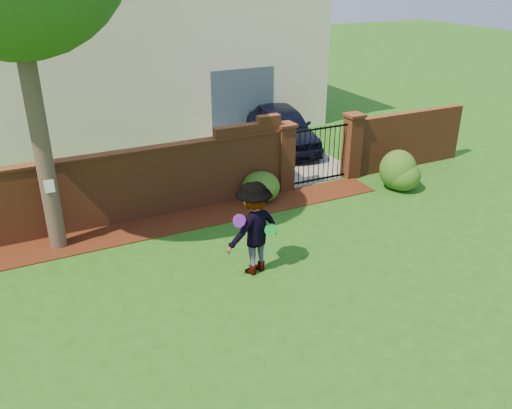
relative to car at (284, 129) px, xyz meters
name	(u,v)px	position (x,y,z in m)	size (l,w,h in m)	color
ground	(276,283)	(-4.07, -7.01, -0.72)	(80.00, 80.00, 0.01)	#1F5415
mulch_bed	(175,223)	(-5.02, -3.67, -0.70)	(11.10, 1.08, 0.03)	#3A170A
brick_wall	(121,186)	(-6.08, -3.01, 0.21)	(8.70, 0.31, 2.16)	brown
brick_wall_return	(406,140)	(2.53, -3.01, 0.14)	(4.00, 0.25, 1.70)	brown
pillar_left	(285,157)	(-1.67, -3.01, 0.24)	(0.50, 0.50, 1.88)	brown
pillar_right	(352,146)	(0.53, -3.01, 0.24)	(0.50, 0.50, 1.88)	brown
iron_gate	(319,155)	(-0.57, -3.01, 0.14)	(1.78, 0.03, 1.60)	black
driveway	(256,144)	(-0.57, 0.99, -0.71)	(3.20, 8.00, 0.01)	gray
house	(146,39)	(-3.07, 4.99, 2.45)	(12.40, 6.40, 6.30)	beige
car	(284,129)	(0.00, 0.00, 0.00)	(1.68, 4.18, 1.42)	black
paper_notice	(49,186)	(-7.67, -3.80, 0.79)	(0.20, 0.01, 0.28)	white
shrub_left	(261,187)	(-2.58, -3.41, -0.31)	(0.99, 0.99, 0.81)	#1F5218
shrub_middle	(398,170)	(1.16, -4.30, -0.16)	(1.00, 1.00, 1.10)	#1F5218
shrub_right	(403,175)	(1.23, -4.44, -0.29)	(0.95, 0.95, 0.84)	#1F5218
man	(255,229)	(-4.25, -6.47, 0.25)	(1.25, 0.72, 1.93)	gray
frisbee_purple	(239,221)	(-4.67, -6.65, 0.61)	(0.26, 0.26, 0.02)	purple
frisbee_green	(271,230)	(-4.01, -6.66, 0.27)	(0.25, 0.25, 0.02)	green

